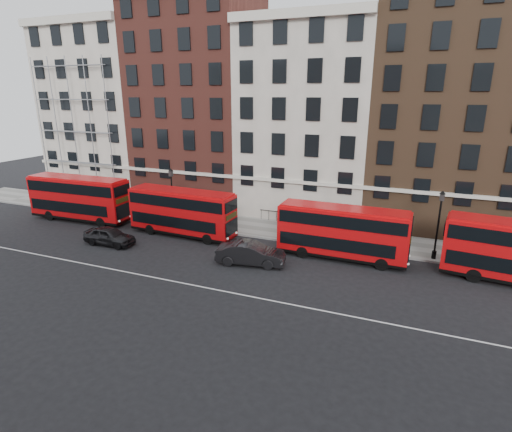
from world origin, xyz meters
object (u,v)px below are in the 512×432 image
at_px(bus_c, 342,231).
at_px(car_rear, 109,236).
at_px(car_front, 251,253).
at_px(bus_a, 79,197).
at_px(bus_b, 182,211).

distance_m(bus_c, car_rear, 19.10).
relative_size(bus_c, car_front, 1.92).
distance_m(car_rear, car_front, 12.56).
relative_size(car_rear, car_front, 0.87).
height_order(bus_c, car_rear, bus_c).
relative_size(bus_a, bus_c, 1.08).
bearing_deg(bus_a, bus_c, -1.66).
bearing_deg(bus_c, car_rear, -166.29).
xyz_separation_m(bus_c, car_rear, (-18.56, -4.25, -1.43)).
xyz_separation_m(car_rear, car_front, (12.54, 0.70, 0.08)).
relative_size(bus_c, car_rear, 2.20).
distance_m(bus_b, bus_c, 14.06).
xyz_separation_m(bus_a, bus_c, (25.82, 0.00, -0.17)).
xyz_separation_m(bus_a, bus_b, (11.76, 0.00, -0.14)).
xyz_separation_m(bus_a, car_front, (19.80, -3.54, -1.52)).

